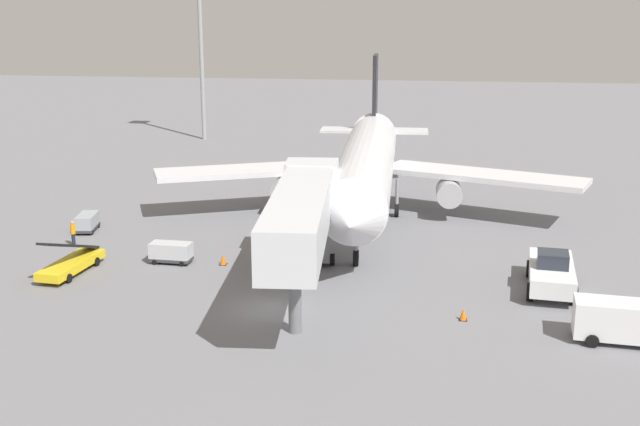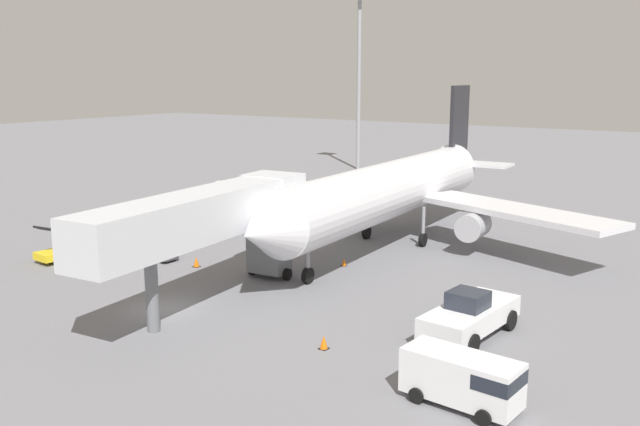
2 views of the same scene
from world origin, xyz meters
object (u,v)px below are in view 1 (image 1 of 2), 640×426
at_px(apron_light_mast, 199,4).
at_px(ground_crew_worker_foreground, 73,233).
at_px(service_van_far_left, 626,320).
at_px(baggage_cart_far_center, 171,252).
at_px(safety_cone_bravo, 463,314).
at_px(jet_bridge, 303,212).
at_px(pushback_tug, 551,272).
at_px(airplane_at_gate, 367,164).
at_px(belt_loader_truck, 71,262).
at_px(baggage_cart_near_right, 87,222).
at_px(safety_cone_alpha, 359,241).
at_px(safety_cone_charlie, 223,259).

bearing_deg(apron_light_mast, ground_crew_worker_foreground, -84.57).
relative_size(service_van_far_left, baggage_cart_far_center, 1.79).
height_order(service_van_far_left, safety_cone_bravo, service_van_far_left).
relative_size(jet_bridge, ground_crew_worker_foreground, 9.90).
bearing_deg(pushback_tug, airplane_at_gate, 129.50).
bearing_deg(baggage_cart_far_center, pushback_tug, -3.75).
distance_m(pushback_tug, belt_loader_truck, 30.69).
relative_size(jet_bridge, safety_cone_bravo, 26.39).
bearing_deg(belt_loader_truck, baggage_cart_far_center, 27.58).
bearing_deg(baggage_cart_near_right, apron_light_mast, 95.05).
distance_m(baggage_cart_near_right, safety_cone_alpha, 21.33).
xyz_separation_m(baggage_cart_far_center, safety_cone_alpha, (12.25, 6.24, -0.50)).
bearing_deg(belt_loader_truck, airplane_at_gate, 43.70).
distance_m(pushback_tug, baggage_cart_far_center, 24.93).
distance_m(baggage_cart_near_right, baggage_cart_far_center, 11.22).
bearing_deg(jet_bridge, service_van_far_left, -13.46).
distance_m(airplane_at_gate, baggage_cart_near_right, 22.64).
bearing_deg(jet_bridge, baggage_cart_near_right, 148.83).
height_order(baggage_cart_far_center, safety_cone_bravo, baggage_cart_far_center).
distance_m(jet_bridge, safety_cone_charlie, 9.54).
bearing_deg(apron_light_mast, safety_cone_charlie, -71.92).
bearing_deg(jet_bridge, safety_cone_bravo, -14.00).
height_order(baggage_cart_far_center, safety_cone_charlie, baggage_cart_far_center).
xyz_separation_m(jet_bridge, safety_cone_alpha, (2.24, 11.18, -4.94)).
distance_m(baggage_cart_far_center, ground_crew_worker_foreground, 8.87).
distance_m(baggage_cart_far_center, apron_light_mast, 55.08).
relative_size(jet_bridge, apron_light_mast, 0.74).
height_order(airplane_at_gate, apron_light_mast, apron_light_mast).
xyz_separation_m(airplane_at_gate, apron_light_mast, (-24.99, 36.93, 12.85)).
height_order(belt_loader_truck, ground_crew_worker_foreground, belt_loader_truck).
relative_size(pushback_tug, safety_cone_charlie, 9.33).
xyz_separation_m(baggage_cart_near_right, safety_cone_alpha, (21.32, -0.37, -0.47)).
bearing_deg(safety_cone_charlie, safety_cone_bravo, -25.18).
bearing_deg(baggage_cart_near_right, airplane_at_gate, 19.30).
xyz_separation_m(service_van_far_left, apron_light_mast, (-40.61, 60.06, 16.09)).
height_order(airplane_at_gate, service_van_far_left, airplane_at_gate).
height_order(jet_bridge, safety_cone_charlie, jet_bridge).
bearing_deg(pushback_tug, safety_cone_bravo, -133.92).
bearing_deg(ground_crew_worker_foreground, airplane_at_gate, 28.69).
relative_size(ground_crew_worker_foreground, apron_light_mast, 0.08).
bearing_deg(baggage_cart_near_right, pushback_tug, -13.63).
bearing_deg(safety_cone_bravo, apron_light_mast, 119.11).
relative_size(pushback_tug, safety_cone_alpha, 12.03).
relative_size(belt_loader_truck, baggage_cart_near_right, 1.99).
distance_m(baggage_cart_far_center, safety_cone_bravo, 20.75).
bearing_deg(airplane_at_gate, baggage_cart_far_center, -130.65).
bearing_deg(apron_light_mast, baggage_cart_far_center, -75.69).
height_order(airplane_at_gate, safety_cone_alpha, airplane_at_gate).
height_order(jet_bridge, ground_crew_worker_foreground, jet_bridge).
distance_m(pushback_tug, baggage_cart_near_right, 34.93).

